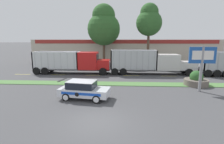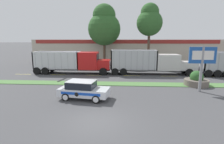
# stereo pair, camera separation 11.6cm
# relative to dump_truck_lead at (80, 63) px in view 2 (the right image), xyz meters

# --- Properties ---
(ground_plane) EXTENTS (600.00, 600.00, 0.00)m
(ground_plane) POSITION_rel_dump_truck_lead_xyz_m (4.84, -15.83, -1.68)
(ground_plane) COLOR #474749
(grass_verge) EXTENTS (120.00, 1.85, 0.06)m
(grass_verge) POSITION_rel_dump_truck_lead_xyz_m (4.84, -6.15, -1.65)
(grass_verge) COLOR #517F42
(grass_verge) RESTS_ON ground_plane
(centre_line_2) EXTENTS (2.40, 0.14, 0.01)m
(centre_line_2) POSITION_rel_dump_truck_lead_xyz_m (-8.50, -1.23, -1.68)
(centre_line_2) COLOR yellow
(centre_line_2) RESTS_ON ground_plane
(centre_line_3) EXTENTS (2.40, 0.14, 0.01)m
(centre_line_3) POSITION_rel_dump_truck_lead_xyz_m (-3.10, -1.23, -1.68)
(centre_line_3) COLOR yellow
(centre_line_3) RESTS_ON ground_plane
(centre_line_4) EXTENTS (2.40, 0.14, 0.01)m
(centre_line_4) POSITION_rel_dump_truck_lead_xyz_m (2.30, -1.23, -1.68)
(centre_line_4) COLOR yellow
(centre_line_4) RESTS_ON ground_plane
(centre_line_5) EXTENTS (2.40, 0.14, 0.01)m
(centre_line_5) POSITION_rel_dump_truck_lead_xyz_m (7.70, -1.23, -1.68)
(centre_line_5) COLOR yellow
(centre_line_5) RESTS_ON ground_plane
(centre_line_6) EXTENTS (2.40, 0.14, 0.01)m
(centre_line_6) POSITION_rel_dump_truck_lead_xyz_m (13.10, -1.23, -1.68)
(centre_line_6) COLOR yellow
(centre_line_6) RESTS_ON ground_plane
(centre_line_7) EXTENTS (2.40, 0.14, 0.01)m
(centre_line_7) POSITION_rel_dump_truck_lead_xyz_m (18.50, -1.23, -1.68)
(centre_line_7) COLOR yellow
(centre_line_7) RESTS_ON ground_plane
(dump_truck_lead) EXTENTS (11.49, 2.79, 3.50)m
(dump_truck_lead) POSITION_rel_dump_truck_lead_xyz_m (0.00, 0.00, 0.00)
(dump_truck_lead) COLOR black
(dump_truck_lead) RESTS_ON ground_plane
(dump_truck_trail) EXTENTS (12.56, 2.65, 3.61)m
(dump_truck_trail) POSITION_rel_dump_truck_lead_xyz_m (11.89, 0.13, -0.06)
(dump_truck_trail) COLOR black
(dump_truck_trail) RESTS_ON ground_plane
(rally_car) EXTENTS (4.55, 2.49, 1.64)m
(rally_car) POSITION_rel_dump_truck_lead_xyz_m (3.04, -11.48, -0.85)
(rally_car) COLOR silver
(rally_car) RESTS_ON ground_plane
(store_sign_post) EXTENTS (2.55, 0.28, 4.55)m
(store_sign_post) POSITION_rel_dump_truck_lead_xyz_m (14.18, -8.63, 1.50)
(store_sign_post) COLOR gray
(store_sign_post) RESTS_ON ground_plane
(stone_planter) EXTENTS (2.63, 2.63, 1.71)m
(stone_planter) POSITION_rel_dump_truck_lead_xyz_m (14.79, -6.27, -1.09)
(stone_planter) COLOR #6B6056
(stone_planter) RESTS_ON ground_plane
(store_building_backdrop) EXTENTS (41.93, 12.10, 5.12)m
(store_building_backdrop) POSITION_rel_dump_truck_lead_xyz_m (6.86, 18.46, 0.88)
(store_building_backdrop) COLOR #BCB29E
(store_building_backdrop) RESTS_ON ground_plane
(tree_behind_left) EXTENTS (6.66, 6.66, 12.24)m
(tree_behind_left) POSITION_rel_dump_truck_lead_xyz_m (2.56, 10.59, 6.22)
(tree_behind_left) COLOR brown
(tree_behind_left) RESTS_ON ground_plane
(tree_behind_centre) EXTENTS (4.82, 4.82, 11.80)m
(tree_behind_centre) POSITION_rel_dump_truck_lead_xyz_m (11.35, 8.15, 6.94)
(tree_behind_centre) COLOR brown
(tree_behind_centre) RESTS_ON ground_plane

